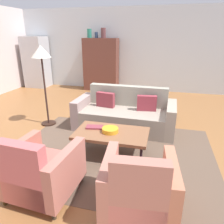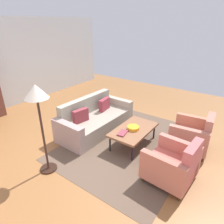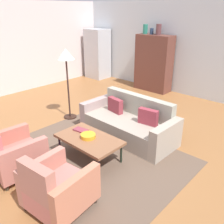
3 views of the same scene
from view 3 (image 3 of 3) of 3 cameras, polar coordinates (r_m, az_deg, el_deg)
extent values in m
plane|color=#935F34|center=(5.26, -2.75, -6.30)|extent=(10.32, 10.32, 0.00)
cube|color=silver|center=(7.97, 18.27, 13.51)|extent=(8.60, 0.12, 2.80)
cube|color=brown|center=(4.70, -4.74, -10.24)|extent=(3.40, 2.60, 0.01)
cube|color=gray|center=(5.27, 3.57, -3.72)|extent=(1.76, 0.95, 0.42)
cube|color=gray|center=(5.43, 6.11, -0.39)|extent=(1.74, 0.23, 0.86)
cube|color=#A29583|center=(4.73, 12.49, -6.23)|extent=(0.20, 0.90, 0.62)
cube|color=gray|center=(5.83, -3.56, 0.14)|extent=(0.20, 0.90, 0.62)
cube|color=maroon|center=(4.93, 8.40, -1.12)|extent=(0.41, 0.17, 0.32)
cube|color=brown|center=(5.45, 0.77, 1.58)|extent=(0.41, 0.19, 0.32)
cylinder|color=black|center=(5.09, -7.00, -5.22)|extent=(0.04, 0.04, 0.37)
cylinder|color=black|center=(4.44, 2.14, -9.67)|extent=(0.04, 0.04, 0.37)
cylinder|color=black|center=(4.80, -12.09, -7.50)|extent=(0.04, 0.04, 0.37)
cylinder|color=black|center=(4.10, -3.08, -12.80)|extent=(0.04, 0.04, 0.37)
cube|color=brown|center=(4.47, -5.37, -6.34)|extent=(1.20, 0.70, 0.05)
cylinder|color=#392C15|center=(4.96, -18.95, -9.03)|extent=(0.05, 0.05, 0.10)
cylinder|color=#362922|center=(4.44, -15.02, -12.67)|extent=(0.05, 0.05, 0.10)
cylinder|color=#382D20|center=(4.24, -23.29, -15.84)|extent=(0.05, 0.05, 0.10)
cube|color=#C66256|center=(4.48, -21.29, -10.08)|extent=(0.61, 0.84, 0.30)
cube|color=#B56957|center=(4.70, -23.20, -6.94)|extent=(0.17, 0.81, 0.56)
cube|color=#B66E5F|center=(4.14, -19.63, -10.61)|extent=(0.17, 0.81, 0.56)
cylinder|color=#351B14|center=(4.11, -11.44, -15.53)|extent=(0.05, 0.05, 0.10)
cylinder|color=#32251D|center=(3.73, -3.94, -19.74)|extent=(0.05, 0.05, 0.10)
cylinder|color=#351A0F|center=(3.82, -19.44, -20.14)|extent=(0.05, 0.05, 0.10)
cube|color=#C36D63|center=(3.61, -12.03, -17.79)|extent=(0.64, 0.85, 0.30)
cube|color=#B47161|center=(3.31, -16.82, -17.34)|extent=(0.57, 0.19, 0.78)
cube|color=#B97361|center=(3.75, -15.78, -13.96)|extent=(0.20, 0.81, 0.56)
cube|color=#BF7356|center=(3.33, -8.11, -18.64)|extent=(0.20, 0.81, 0.56)
cylinder|color=gold|center=(4.46, -5.59, -5.57)|extent=(0.27, 0.27, 0.07)
cube|color=brown|center=(4.72, -7.28, -4.19)|extent=(0.30, 0.20, 0.03)
cube|color=brown|center=(8.29, 9.68, 11.13)|extent=(1.20, 0.50, 1.80)
cube|color=#4E2516|center=(8.66, 8.95, 11.69)|extent=(0.56, 0.01, 1.51)
cube|color=#4E241A|center=(8.35, 12.41, 11.01)|extent=(0.56, 0.01, 1.51)
cylinder|color=#277A63|center=(8.36, 7.78, 18.62)|extent=(0.15, 0.15, 0.30)
cylinder|color=navy|center=(8.23, 9.25, 18.09)|extent=(0.11, 0.11, 0.19)
cylinder|color=brown|center=(8.09, 10.82, 18.38)|extent=(0.17, 0.17, 0.32)
cube|color=#B7BABF|center=(9.79, -3.39, 13.39)|extent=(0.80, 0.70, 1.85)
cylinder|color=#99999E|center=(10.00, -1.64, 14.16)|extent=(0.02, 0.02, 0.70)
cylinder|color=black|center=(6.35, -9.71, -1.09)|extent=(0.32, 0.32, 0.03)
cylinder|color=#34211D|center=(6.08, -10.17, 5.28)|extent=(0.04, 0.04, 1.45)
cone|color=silver|center=(5.88, -10.76, 13.13)|extent=(0.40, 0.40, 0.24)
camera|label=1|loc=(2.29, -56.08, -4.19)|focal=33.84mm
camera|label=2|loc=(6.44, -43.99, 17.55)|focal=31.77mm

